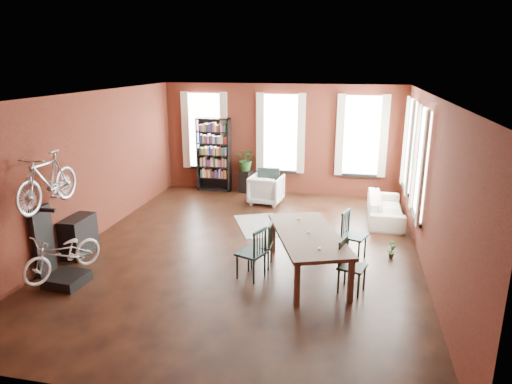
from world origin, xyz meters
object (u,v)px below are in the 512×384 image
(bookshelf, at_px, (214,155))
(white_armchair, at_px, (266,188))
(dining_chair_c, at_px, (352,267))
(dining_chair_a, at_px, (251,253))
(bike_trainer, at_px, (67,279))
(dining_table, at_px, (308,254))
(cream_sofa, at_px, (386,204))
(plant_stand, at_px, (246,181))
(dining_chair_d, at_px, (354,236))
(bicycle_floor, at_px, (61,235))
(console_table, at_px, (79,236))
(dining_chair_b, at_px, (261,245))

(bookshelf, height_order, white_armchair, bookshelf)
(dining_chair_c, distance_m, bookshelf, 7.04)
(dining_chair_a, xyz_separation_m, bike_trainer, (-3.14, -0.94, -0.39))
(bike_trainer, bearing_deg, dining_table, 17.47)
(dining_table, bearing_deg, bookshelf, 103.28)
(cream_sofa, relative_size, plant_stand, 3.11)
(dining_chair_d, bearing_deg, dining_chair_c, -160.01)
(dining_chair_a, relative_size, dining_chair_c, 1.04)
(white_armchair, bearing_deg, bookshelf, -22.07)
(white_armchair, height_order, cream_sofa, white_armchair)
(dining_chair_d, distance_m, bicycle_floor, 5.45)
(bookshelf, relative_size, white_armchair, 2.52)
(dining_chair_c, bearing_deg, dining_chair_d, 16.35)
(bookshelf, relative_size, bicycle_floor, 1.47)
(dining_table, height_order, dining_chair_a, dining_chair_a)
(dining_chair_a, bearing_deg, cream_sofa, 167.46)
(bike_trainer, bearing_deg, dining_chair_c, 9.06)
(cream_sofa, distance_m, plant_stand, 4.32)
(dining_table, height_order, console_table, dining_table)
(dining_chair_a, height_order, bookshelf, bookshelf)
(bike_trainer, relative_size, console_table, 0.78)
(bookshelf, bearing_deg, dining_chair_d, -45.44)
(white_armchair, height_order, plant_stand, white_armchair)
(dining_chair_c, distance_m, plant_stand, 6.48)
(dining_table, relative_size, dining_chair_c, 2.54)
(dining_chair_d, distance_m, bookshelf, 6.00)
(dining_chair_c, height_order, bicycle_floor, bicycle_floor)
(cream_sofa, bearing_deg, bike_trainer, 129.57)
(dining_chair_a, height_order, dining_chair_d, same)
(dining_table, distance_m, dining_chair_c, 0.96)
(dining_table, height_order, bookshelf, bookshelf)
(bicycle_floor, bearing_deg, dining_chair_d, 45.83)
(bicycle_floor, bearing_deg, plant_stand, 96.90)
(plant_stand, bearing_deg, cream_sofa, -23.18)
(dining_chair_a, bearing_deg, dining_table, 131.93)
(dining_table, xyz_separation_m, dining_chair_d, (0.83, 0.88, 0.08))
(dining_chair_d, bearing_deg, bicycle_floor, 134.25)
(bookshelf, bearing_deg, bike_trainer, -96.84)
(dining_chair_b, distance_m, bike_trainer, 3.56)
(dining_table, bearing_deg, cream_sofa, 45.15)
(bookshelf, height_order, bicycle_floor, bookshelf)
(console_table, bearing_deg, bike_trainer, -67.48)
(dining_chair_c, xyz_separation_m, bicycle_floor, (-4.96, -0.78, 0.47))
(dining_table, bearing_deg, dining_chair_c, -52.29)
(cream_sofa, relative_size, console_table, 2.60)
(plant_stand, xyz_separation_m, bicycle_floor, (-1.77, -6.41, 0.59))
(dining_chair_d, xyz_separation_m, cream_sofa, (0.76, 2.55, -0.08))
(white_armchair, distance_m, plant_stand, 1.27)
(dining_chair_c, xyz_separation_m, plant_stand, (-3.19, 5.64, -0.13))
(dining_chair_c, bearing_deg, white_armchair, 44.08)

